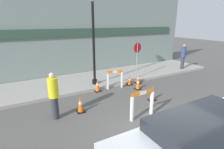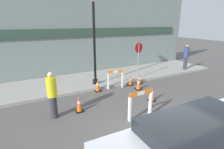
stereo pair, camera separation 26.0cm
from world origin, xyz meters
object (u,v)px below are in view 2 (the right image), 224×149
object	(u,v)px
person_worker	(52,94)
person_pedestrian	(186,56)
streetlamp_post	(94,27)
stop_sign	(138,55)

from	to	relation	value
person_worker	person_pedestrian	xyz separation A→B (m)	(9.51, 2.24, 0.16)
streetlamp_post	person_pedestrian	distance (m)	7.18
person_worker	person_pedestrian	size ratio (longest dim) A/B	1.00
streetlamp_post	person_pedestrian	size ratio (longest dim) A/B	2.62
person_worker	person_pedestrian	bearing A→B (deg)	3.31
stop_sign	person_pedestrian	size ratio (longest dim) A/B	1.21
streetlamp_post	person_worker	world-z (taller)	streetlamp_post
person_pedestrian	streetlamp_post	bearing A→B (deg)	-13.55
streetlamp_post	person_worker	bearing A→B (deg)	-137.81
person_worker	stop_sign	bearing A→B (deg)	12.04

